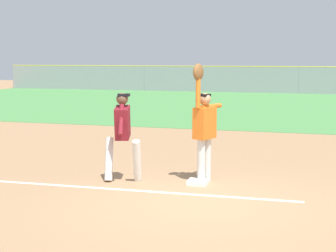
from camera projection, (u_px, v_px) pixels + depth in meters
ground_plane at (198, 203)px, 8.80m from camera, size 81.85×81.85×0.00m
outfield_grass at (287, 106)px, 26.31m from camera, size 43.29×19.19×0.01m
first_base at (198, 182)px, 10.13m from camera, size 0.40×0.40×0.08m
fielder at (204, 125)px, 10.17m from camera, size 0.44×0.87×2.28m
runner at (123, 131)px, 10.25m from camera, size 0.84×0.84×1.72m
baseball at (197, 99)px, 10.22m from camera, size 0.07×0.07×0.07m
outfield_fence at (299, 80)px, 35.30m from camera, size 43.37×0.08×1.81m
parked_car_white at (165, 80)px, 41.30m from camera, size 4.42×2.15×1.25m
parked_car_silver at (240, 81)px, 39.56m from camera, size 4.51×2.34×1.25m
parked_car_tan at (335, 82)px, 37.53m from camera, size 4.42×2.15×1.25m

